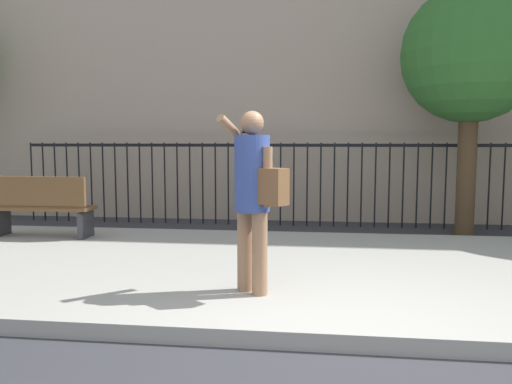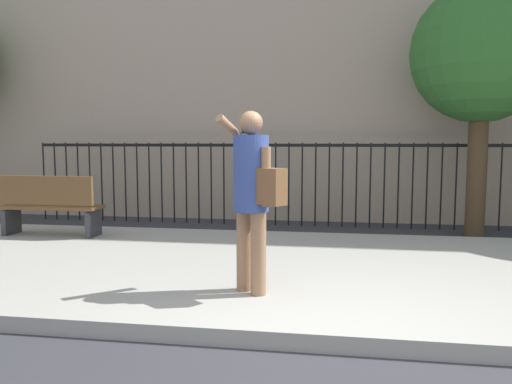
% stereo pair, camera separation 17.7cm
% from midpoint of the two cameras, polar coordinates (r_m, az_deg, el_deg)
% --- Properties ---
extents(ground_plane, '(60.00, 60.00, 0.00)m').
position_cam_midpoint_polar(ground_plane, '(4.12, 9.75, -17.59)').
color(ground_plane, '#333338').
extents(sidewalk, '(28.00, 4.40, 0.15)m').
position_cam_midpoint_polar(sidewalk, '(6.18, 9.55, -8.87)').
color(sidewalk, '#9E9B93').
rests_on(sidewalk, ground).
extents(iron_fence, '(12.03, 0.04, 1.60)m').
position_cam_midpoint_polar(iron_fence, '(9.70, 9.50, 2.08)').
color(iron_fence, black).
rests_on(iron_fence, ground).
extents(pedestrian_on_phone, '(0.72, 0.65, 1.76)m').
position_cam_midpoint_polar(pedestrian_on_phone, '(4.84, 0.70, 0.43)').
color(pedestrian_on_phone, '#936B4C').
rests_on(pedestrian_on_phone, sidewalk).
extents(street_bench, '(1.60, 0.45, 0.95)m').
position_cam_midpoint_polar(street_bench, '(8.46, -21.78, -1.30)').
color(street_bench, brown).
rests_on(street_bench, sidewalk).
extents(street_tree_mid, '(2.33, 2.33, 4.27)m').
position_cam_midpoint_polar(street_tree_mid, '(9.52, 24.55, 13.92)').
color(street_tree_mid, '#4C3823').
rests_on(street_tree_mid, ground).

